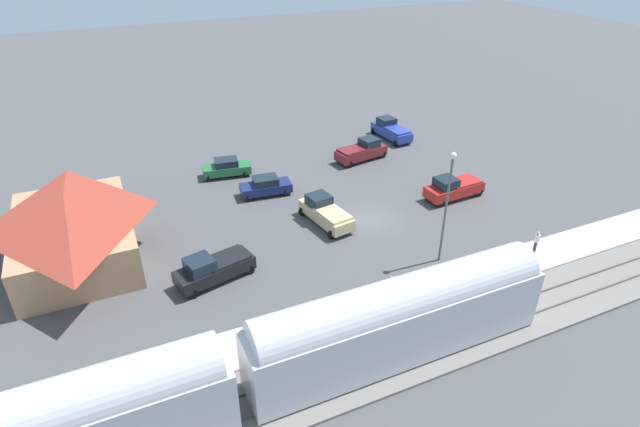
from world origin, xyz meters
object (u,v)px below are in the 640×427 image
Objects in this scene: pickup_black at (213,268)px; sedan_navy at (266,186)px; pedestrian_waiting_far at (391,286)px; pickup_maroon at (362,151)px; pickup_red at (453,188)px; light_pole_near_platform at (448,196)px; pedestrian_on_platform at (537,240)px; sedan_green at (227,168)px; pickup_blue at (391,130)px; passenger_train at (238,370)px; pickup_tan at (325,212)px; station_building at (72,226)px.

pickup_black is 1.22× the size of sedan_navy.
pedestrian_waiting_far is at bearing -125.29° from pickup_black.
pickup_red is at bearing -162.46° from pickup_maroon.
pickup_black is 0.67× the size of light_pole_near_platform.
pedestrian_on_platform is at bearing -139.22° from sedan_navy.
pedestrian_waiting_far is (-0.21, 12.46, 0.00)m from pedestrian_on_platform.
sedan_green is 13.76m from pickup_maroon.
pickup_maroon is (-2.04, -13.60, 0.15)m from sedan_green.
pickup_blue reaches higher than sedan_green.
pickup_tan is (14.96, -11.61, -1.83)m from passenger_train.
sedan_navy is at bearing -157.96° from sedan_green.
light_pole_near_platform reaches higher than pickup_red.
pickup_red and pickup_tan have the same top height.
pickup_maroon is 6.98m from pickup_blue.
pickup_black is (6.71, 22.23, -0.25)m from pedestrian_on_platform.
pickup_blue is at bearing -9.51° from pickup_red.
passenger_train is 18.42m from light_pole_near_platform.
pedestrian_on_platform is at bearing -106.80° from pickup_black.
passenger_train is 38.88m from pickup_blue.
pickup_black is at bearing 110.54° from pickup_tan.
light_pole_near_platform is (-8.16, -5.34, 4.24)m from pickup_tan.
pickup_tan is at bearing -2.04° from pedestrian_waiting_far.
light_pole_near_platform is at bearing -153.02° from sedan_green.
pickup_tan is 1.00× the size of pickup_maroon.
pickup_blue is (10.73, -32.94, -1.68)m from station_building.
pedestrian_on_platform reaches higher than sedan_green.
passenger_train is 2.86× the size of station_building.
sedan_navy is at bearing -76.95° from station_building.
pickup_maroon is 18.85m from light_pole_near_platform.
pedestrian_on_platform is 0.36× the size of sedan_green.
pickup_red is (-3.79, -30.51, -1.68)m from station_building.
pedestrian_waiting_far is 11.98m from pickup_black.
pickup_maroon reaches higher than pedestrian_waiting_far.
pickup_red is 14.73m from pickup_blue.
pedestrian_on_platform is 0.30× the size of pickup_black.
passenger_train is at bearing 165.95° from sedan_green.
pickup_black is at bearing 74.31° from light_pole_near_platform.
sedan_green is at bearing 26.98° from light_pole_near_platform.
pedestrian_on_platform is 8.17m from light_pole_near_platform.
passenger_train is at bearing 120.94° from pickup_red.
sedan_navy is 18.68m from pickup_blue.
passenger_train is 4.21× the size of light_pole_near_platform.
pickup_tan is (10.73, -0.38, -0.25)m from pedestrian_waiting_far.
pickup_black reaches higher than pedestrian_on_platform.
light_pole_near_platform is at bearing 70.67° from pedestrian_on_platform.
sedan_green is 0.84× the size of pickup_maroon.
sedan_green is at bearing 95.43° from pickup_blue.
pedestrian_on_platform is 1.00× the size of pedestrian_waiting_far.
sedan_green is 19.49m from pickup_blue.
station_building is 2.20× the size of pickup_maroon.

